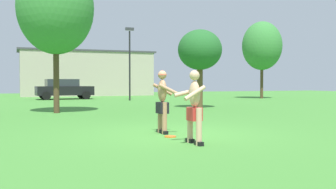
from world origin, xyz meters
name	(u,v)px	position (x,y,z in m)	size (l,w,h in m)	color
ground_plane	(174,134)	(0.00, 0.00, 0.00)	(80.00, 80.00, 0.00)	#428433
player_with_cap	(163,99)	(-0.24, 0.19, 0.91)	(0.56, 0.64, 1.67)	black
player_in_red	(194,106)	(-0.21, -1.70, 0.84)	(0.56, 0.69, 1.61)	black
frisbee	(170,136)	(-0.30, -0.50, 0.01)	(0.30, 0.30, 0.03)	orange
car_black_near_post	(64,89)	(-0.36, 21.96, 0.82)	(4.41, 2.27, 1.58)	black
lamp_post	(130,55)	(3.90, 18.06, 3.29)	(0.60, 0.24, 5.31)	black
outbuilding_behind_lot	(87,73)	(2.75, 29.69, 2.22)	(13.08, 4.65, 4.43)	#B2A893
tree_left_field	(200,50)	(5.06, 8.80, 2.99)	(2.28, 2.28, 4.07)	brown
tree_right_field	(262,46)	(15.00, 17.57, 4.32)	(3.24, 3.24, 6.32)	#4C3823
tree_behind_players	(56,8)	(-2.20, 8.17, 4.56)	(3.28, 3.28, 6.59)	#4C3823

